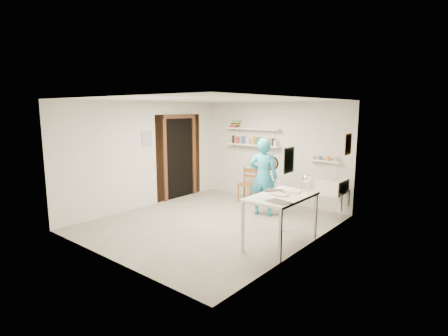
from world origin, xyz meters
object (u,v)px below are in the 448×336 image
Objects in this scene: belfast_sink at (332,186)px; man at (263,177)px; work_table at (281,220)px; desk_lamp at (308,179)px; wall_clock at (272,163)px; wooden_chair at (247,184)px.

man reaches higher than belfast_sink.
work_table is 0.84m from desk_lamp.
wall_clock reaches higher than work_table.
wooden_chair is (-2.16, 0.10, -0.28)m from belfast_sink.
wall_clock is 1.87× the size of desk_lamp.
belfast_sink is 0.72× the size of wooden_chair.
belfast_sink is 2.03× the size of wall_clock.
wooden_chair is 2.81m from work_table.
wall_clock is at bearing -35.33° from wooden_chair.
man is 10.39× the size of desk_lamp.
man is at bearing -46.28° from wooden_chair.
wall_clock is at bearing -161.54° from belfast_sink.
wall_clock reaches higher than desk_lamp.
belfast_sink is 1.38m from desk_lamp.
man is 1.30× the size of work_table.
man reaches higher than work_table.
work_table is 8.00× the size of desk_lamp.
wall_clock is 0.35× the size of wooden_chair.
belfast_sink is 1.85m from work_table.
wooden_chair is at bearing 134.59° from wall_clock.
man is at bearing 132.97° from work_table.
man is 1.96× the size of wooden_chair.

